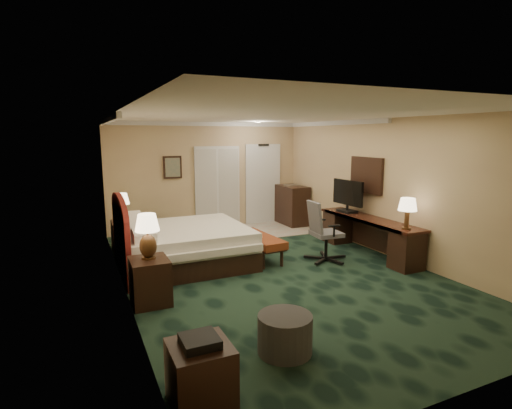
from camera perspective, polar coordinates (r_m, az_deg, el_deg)
name	(u,v)px	position (r m, az deg, el deg)	size (l,w,h in m)	color
floor	(274,271)	(7.15, 2.59, -9.50)	(5.00, 7.50, 0.00)	black
ceiling	(275,115)	(6.76, 2.77, 12.66)	(5.00, 7.50, 0.00)	white
wall_back	(208,176)	(10.28, -6.94, 4.08)	(5.00, 0.00, 2.70)	#D7BC8A
wall_front	(472,254)	(3.95, 28.51, -6.26)	(5.00, 0.00, 2.70)	#D7BC8A
wall_left	(122,206)	(6.11, -18.65, -0.25)	(0.00, 7.50, 2.70)	#D7BC8A
wall_right	(388,188)	(8.26, 18.31, 2.27)	(0.00, 7.50, 2.70)	#D7BC8A
crown_molding	(275,118)	(6.75, 2.77, 12.23)	(5.00, 7.50, 0.10)	silver
tile_patch	(253,231)	(10.03, -0.38, -3.78)	(3.20, 1.70, 0.01)	#BFAD9D
headboard	(121,234)	(7.22, -18.75, -4.03)	(0.12, 2.00, 1.40)	#4E0D0B
entry_door	(263,185)	(10.85, 0.98, 2.86)	(1.02, 0.06, 2.18)	silver
closet_doors	(218,187)	(10.35, -5.51, 2.48)	(1.20, 0.06, 2.10)	silver
wall_art	(173,167)	(9.98, -11.84, 5.22)	(0.45, 0.06, 0.55)	slate
wall_mirror	(366,175)	(8.66, 15.50, 4.07)	(0.05, 0.95, 0.75)	white
bed	(186,246)	(7.56, -9.99, -5.80)	(2.20, 2.04, 0.70)	silver
nightstand_near	(150,281)	(5.96, -14.90, -10.54)	(0.52, 0.60, 0.65)	black
nightstand_far	(125,236)	(8.73, -18.24, -4.29)	(0.50, 0.57, 0.62)	black
lamp_near	(148,236)	(5.80, -15.21, -4.43)	(0.34, 0.34, 0.64)	#32180E
lamp_far	(122,208)	(8.55, -18.61, -0.43)	(0.31, 0.31, 0.59)	#32180E
bed_bench	(259,247)	(7.77, 0.43, -6.11)	(0.47, 1.37, 0.46)	brown
ottoman	(285,334)	(4.62, 4.15, -17.93)	(0.60, 0.60, 0.43)	#2D2D30
side_table	(201,375)	(3.84, -7.92, -23.02)	(0.53, 0.53, 0.57)	black
desk	(368,236)	(8.36, 15.75, -4.37)	(0.55, 2.56, 0.74)	black
tv	(348,196)	(8.74, 12.96, 1.16)	(0.07, 0.89, 0.69)	black
desk_lamp	(407,213)	(7.47, 20.78, -1.19)	(0.32, 0.32, 0.56)	#32180E
desk_chair	(327,231)	(7.68, 10.04, -3.75)	(0.68, 0.63, 1.16)	#585858
minibar	(292,205)	(10.76, 5.17, -0.08)	(0.55, 0.99, 1.04)	black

